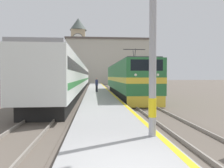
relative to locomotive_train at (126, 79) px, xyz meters
name	(u,v)px	position (x,y,z in m)	size (l,w,h in m)	color
ground_plane	(97,91)	(-3.08, 9.81, -1.95)	(200.00, 200.00, 0.00)	#60564C
platform	(98,92)	(-3.08, 4.81, -1.74)	(3.09, 140.00, 0.42)	#999999
rail_track_near	(121,93)	(0.00, 4.81, -1.92)	(2.83, 140.00, 0.16)	#60564C
rail_track_far	(73,93)	(-6.43, 4.81, -1.92)	(2.83, 140.00, 0.16)	#60564C
locomotive_train	(126,79)	(0.00, 0.00, 0.00)	(2.92, 18.90, 4.79)	black
passenger_train	(75,77)	(-6.43, 8.94, 0.23)	(2.92, 46.59, 4.05)	black
catenary_mast	(156,6)	(-1.83, -17.74, 2.53)	(2.21, 0.25, 8.12)	#9E9EA3
person_on_platform	(97,85)	(-3.33, 1.92, -0.65)	(0.34, 0.34, 1.69)	#23232D
clock_tower	(78,48)	(-8.80, 52.57, 10.17)	(5.82, 5.82, 22.49)	tan
station_building	(109,62)	(0.90, 40.92, 4.64)	(24.68, 10.17, 13.13)	#B7B2A3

